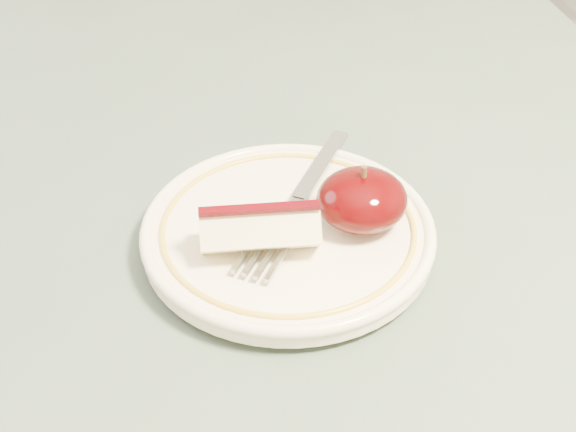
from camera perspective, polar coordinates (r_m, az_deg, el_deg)
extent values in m
cylinder|color=brown|center=(1.21, 11.03, -1.43)|extent=(0.05, 0.05, 0.71)
cube|color=#485951|center=(0.60, -8.14, -2.90)|extent=(0.90, 0.90, 0.04)
cylinder|color=white|center=(0.57, 0.00, -1.97)|extent=(0.11, 0.11, 0.01)
cylinder|color=white|center=(0.56, 0.00, -1.27)|extent=(0.20, 0.20, 0.01)
torus|color=white|center=(0.56, 0.00, -0.88)|extent=(0.21, 0.21, 0.01)
torus|color=gold|center=(0.56, 0.00, -0.77)|extent=(0.18, 0.18, 0.00)
ellipsoid|color=black|center=(0.55, 5.28, 1.16)|extent=(0.06, 0.06, 0.04)
cylinder|color=#472D19|center=(0.54, 5.42, 3.02)|extent=(0.00, 0.00, 0.01)
cube|color=beige|center=(0.53, -1.99, -1.08)|extent=(0.08, 0.04, 0.03)
cube|color=#380106|center=(0.52, -2.04, 0.54)|extent=(0.08, 0.01, 0.00)
cube|color=gray|center=(0.61, 2.34, 3.63)|extent=(0.06, 0.09, 0.00)
cube|color=gray|center=(0.57, 0.26, 0.38)|extent=(0.02, 0.03, 0.00)
cube|color=gray|center=(0.55, -0.71, -1.13)|extent=(0.03, 0.03, 0.00)
cube|color=gray|center=(0.52, -0.73, -3.33)|extent=(0.02, 0.03, 0.00)
cube|color=gray|center=(0.53, -1.52, -3.12)|extent=(0.02, 0.03, 0.00)
cube|color=gray|center=(0.53, -2.30, -2.91)|extent=(0.02, 0.03, 0.00)
cube|color=gray|center=(0.53, -3.08, -2.70)|extent=(0.02, 0.03, 0.00)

